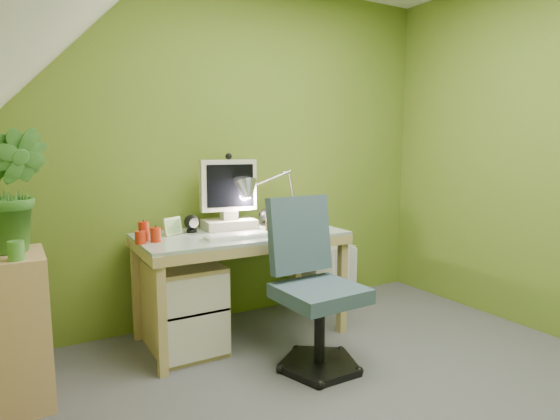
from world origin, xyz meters
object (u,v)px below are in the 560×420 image
desk_lamp (286,185)px  radiator (329,274)px  task_chair (320,292)px  side_ledge (18,329)px  desk (241,285)px  potted_plant (12,191)px  monitor (229,190)px

desk_lamp → radiator: size_ratio=1.26×
desk_lamp → task_chair: (-0.27, -0.81, -0.52)m
side_ledge → radiator: (2.20, 0.48, -0.15)m
desk → task_chair: (0.18, -0.63, 0.10)m
desk → side_ledge: side_ledge is taller
desk_lamp → potted_plant: potted_plant is taller
desk_lamp → task_chair: desk_lamp is taller
side_ledge → desk: bearing=8.2°
potted_plant → task_chair: size_ratio=0.66×
radiator → task_chair: bearing=-136.4°
desk_lamp → potted_plant: bearing=177.7°
radiator → monitor: bearing=179.3°
radiator → side_ledge: bearing=-175.6°
potted_plant → task_chair: bearing=-19.2°
desk → desk_lamp: desk_lamp is taller
monitor → task_chair: (0.18, -0.81, -0.50)m
radiator → desk: bearing=-170.1°
desk_lamp → side_ledge: 1.86m
side_ledge → potted_plant: bearing=66.0°
desk_lamp → potted_plant: 1.73m
task_chair → potted_plant: bearing=158.2°
desk → desk_lamp: bearing=22.8°
monitor → side_ledge: (-1.28, -0.36, -0.58)m
monitor → radiator: monitor is taller
potted_plant → side_ledge: bearing=-114.0°
desk → monitor: (-0.00, 0.18, 0.60)m
desk_lamp → radiator: desk_lamp is taller
side_ledge → radiator: size_ratio=1.69×
side_ledge → task_chair: (1.46, -0.45, 0.08)m
potted_plant → task_chair: (1.43, -0.50, -0.59)m
side_ledge → task_chair: 1.53m
desk → task_chair: task_chair is taller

